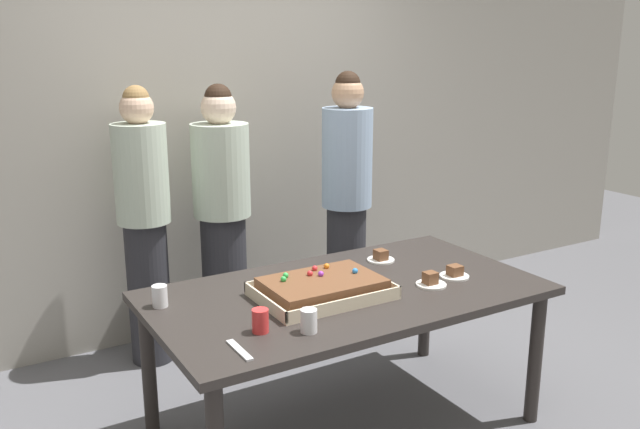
{
  "coord_description": "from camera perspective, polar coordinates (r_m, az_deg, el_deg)",
  "views": [
    {
      "loc": [
        -1.67,
        -2.57,
        1.92
      ],
      "look_at": [
        -0.06,
        0.15,
        1.1
      ],
      "focal_mm": 37.71,
      "sensor_mm": 36.0,
      "label": 1
    }
  ],
  "objects": [
    {
      "name": "plated_slice_near_left",
      "position": [
        3.5,
        11.35,
        -4.92
      ],
      "size": [
        0.15,
        0.15,
        0.06
      ],
      "color": "white",
      "rests_on": "party_table"
    },
    {
      "name": "interior_back_panel",
      "position": [
        4.51,
        -8.86,
        9.06
      ],
      "size": [
        8.0,
        0.12,
        3.0
      ],
      "primitive_type": "cube",
      "color": "#9E998E",
      "rests_on": "ground_plane"
    },
    {
      "name": "person_striped_tie_right",
      "position": [
        4.09,
        -14.68,
        -0.69
      ],
      "size": [
        0.31,
        0.31,
        1.68
      ],
      "rotation": [
        0.0,
        0.0,
        -1.22
      ],
      "color": "#28282D",
      "rests_on": "ground_plane"
    },
    {
      "name": "sheet_cake",
      "position": [
        3.17,
        0.18,
        -6.26
      ],
      "size": [
        0.61,
        0.43,
        0.11
      ],
      "color": "beige",
      "rests_on": "party_table"
    },
    {
      "name": "cake_server_utensil",
      "position": [
        2.68,
        -6.85,
        -11.35
      ],
      "size": [
        0.03,
        0.2,
        0.01
      ],
      "primitive_type": "cube",
      "color": "silver",
      "rests_on": "party_table"
    },
    {
      "name": "party_table",
      "position": [
        3.31,
        2.24,
        -7.6
      ],
      "size": [
        1.9,
        1.04,
        0.75
      ],
      "color": "#2D2826",
      "rests_on": "ground_plane"
    },
    {
      "name": "ground_plane",
      "position": [
        3.62,
        2.13,
        -17.51
      ],
      "size": [
        12.0,
        12.0,
        0.0
      ],
      "primitive_type": "plane",
      "color": "#5B5B60"
    },
    {
      "name": "drink_cup_nearest",
      "position": [
        2.8,
        -0.96,
        -9.01
      ],
      "size": [
        0.07,
        0.07,
        0.1
      ],
      "primitive_type": "cylinder",
      "color": "white",
      "rests_on": "party_table"
    },
    {
      "name": "person_serving_front",
      "position": [
        4.31,
        2.27,
        1.03
      ],
      "size": [
        0.32,
        0.32,
        1.74
      ],
      "rotation": [
        0.0,
        0.0,
        -2.24
      ],
      "color": "#28282D",
      "rests_on": "ground_plane"
    },
    {
      "name": "plated_slice_far_left",
      "position": [
        3.69,
        5.18,
        -3.64
      ],
      "size": [
        0.15,
        0.15,
        0.07
      ],
      "color": "white",
      "rests_on": "party_table"
    },
    {
      "name": "drink_cup_middle",
      "position": [
        2.81,
        -5.08,
        -8.97
      ],
      "size": [
        0.07,
        0.07,
        0.1
      ],
      "primitive_type": "cylinder",
      "color": "red",
      "rests_on": "party_table"
    },
    {
      "name": "person_green_shirt_behind",
      "position": [
        4.23,
        -8.28,
        -0.03
      ],
      "size": [
        0.36,
        0.36,
        1.67
      ],
      "rotation": [
        0.0,
        0.0,
        -1.59
      ],
      "color": "#28282D",
      "rests_on": "ground_plane"
    },
    {
      "name": "plated_slice_near_right",
      "position": [
        3.36,
        9.38,
        -5.62
      ],
      "size": [
        0.15,
        0.15,
        0.07
      ],
      "color": "white",
      "rests_on": "party_table"
    },
    {
      "name": "drink_cup_far_end",
      "position": [
        3.14,
        -13.44,
        -6.75
      ],
      "size": [
        0.07,
        0.07,
        0.1
      ],
      "primitive_type": "cylinder",
      "color": "white",
      "rests_on": "party_table"
    }
  ]
}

